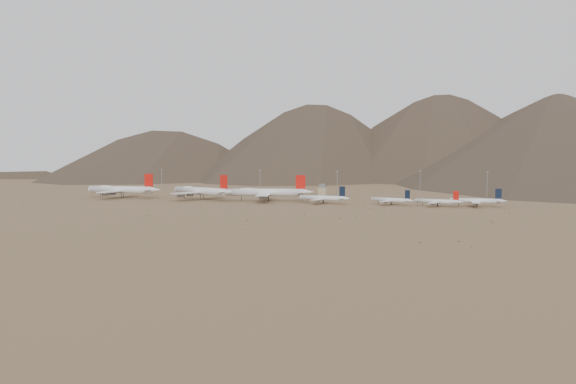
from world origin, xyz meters
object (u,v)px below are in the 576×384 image
(widebody_centre, at_px, (201,191))
(control_tower, at_px, (323,190))
(narrowbody_b, at_px, (392,200))
(widebody_east, at_px, (267,192))
(widebody_west, at_px, (121,190))
(narrowbody_a, at_px, (324,198))

(widebody_centre, relative_size, control_tower, 6.31)
(widebody_centre, xyz_separation_m, control_tower, (94.05, 88.78, -2.87))
(widebody_centre, relative_size, narrowbody_b, 2.00)
(narrowbody_b, height_order, control_tower, narrowbody_b)
(widebody_east, bearing_deg, narrowbody_b, -17.07)
(widebody_centre, distance_m, control_tower, 129.37)
(widebody_west, height_order, narrowbody_b, widebody_west)
(widebody_west, distance_m, narrowbody_b, 260.42)
(widebody_west, xyz_separation_m, widebody_centre, (83.71, 4.21, 0.02))
(widebody_east, distance_m, narrowbody_a, 56.14)
(widebody_east, height_order, control_tower, widebody_east)
(widebody_centre, xyz_separation_m, widebody_east, (64.82, 1.81, -0.06))
(widebody_west, distance_m, widebody_east, 148.66)
(narrowbody_a, bearing_deg, widebody_east, 175.90)
(widebody_west, bearing_deg, narrowbody_b, -1.06)
(widebody_west, bearing_deg, control_tower, 26.39)
(widebody_centre, relative_size, narrowbody_a, 1.64)
(widebody_west, xyz_separation_m, widebody_east, (148.53, 6.02, -0.04))
(widebody_centre, xyz_separation_m, narrowbody_a, (119.88, -8.71, -3.23))
(narrowbody_b, bearing_deg, widebody_centre, -161.76)
(widebody_east, xyz_separation_m, narrowbody_a, (55.05, -10.52, -3.17))
(widebody_west, relative_size, narrowbody_b, 2.11)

